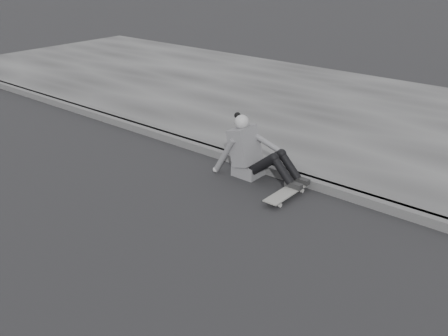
# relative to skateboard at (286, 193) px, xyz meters

# --- Properties ---
(ground) EXTENTS (80.00, 80.00, 0.00)m
(ground) POSITION_rel_skateboard_xyz_m (0.82, -2.08, -0.07)
(ground) COLOR black
(ground) RESTS_ON ground
(curb) EXTENTS (24.00, 0.16, 0.12)m
(curb) POSITION_rel_skateboard_xyz_m (0.82, 0.50, -0.01)
(curb) COLOR #464646
(curb) RESTS_ON ground
(sidewalk) EXTENTS (24.00, 6.00, 0.12)m
(sidewalk) POSITION_rel_skateboard_xyz_m (0.82, 3.52, -0.01)
(sidewalk) COLOR #3C3C3C
(sidewalk) RESTS_ON ground
(skateboard) EXTENTS (0.20, 0.78, 0.09)m
(skateboard) POSITION_rel_skateboard_xyz_m (0.00, 0.00, 0.00)
(skateboard) COLOR #989893
(skateboard) RESTS_ON ground
(seated_woman) EXTENTS (1.38, 0.46, 0.88)m
(seated_woman) POSITION_rel_skateboard_xyz_m (-0.73, 0.25, 0.29)
(seated_woman) COLOR #565658
(seated_woman) RESTS_ON ground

